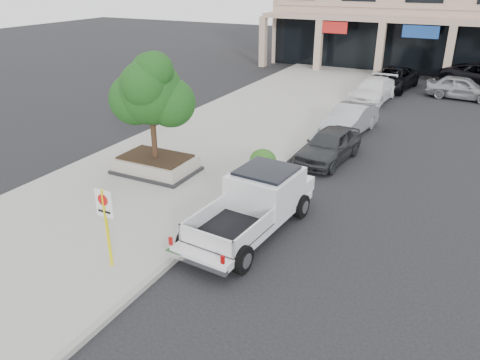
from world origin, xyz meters
name	(u,v)px	position (x,y,z in m)	size (l,w,h in m)	color
ground	(253,242)	(0.00, 0.00, 0.00)	(120.00, 120.00, 0.00)	black
sidewalk	(201,151)	(-5.50, 6.00, 0.07)	(8.00, 52.00, 0.15)	gray
curb	(281,166)	(-1.55, 6.00, 0.07)	(0.20, 52.00, 0.15)	gray
planter	(156,164)	(-5.76, 2.92, 0.48)	(3.20, 2.20, 0.68)	black
planter_tree	(156,92)	(-5.62, 3.08, 3.41)	(2.90, 2.55, 4.00)	black
no_parking_sign	(106,218)	(-2.86, -3.09, 1.63)	(0.55, 0.09, 2.30)	yellow
hedge	(263,160)	(-1.92, 4.94, 0.62)	(1.10, 0.99, 0.94)	#1D4C15
pickup_truck	(249,207)	(-0.35, 0.45, 0.91)	(2.15, 5.81, 1.83)	silver
curb_car_a	(329,145)	(0.01, 7.67, 0.72)	(1.70, 4.22, 1.44)	#292C2E
curb_car_b	(350,120)	(-0.21, 11.86, 0.72)	(1.53, 4.39, 1.45)	#979B9F
curb_car_c	(373,90)	(-0.61, 19.14, 0.72)	(2.01, 4.94, 1.43)	white
curb_car_d	(392,79)	(-0.19, 23.05, 0.77)	(2.54, 5.51, 1.53)	black
lot_car_a	(462,88)	(4.39, 22.31, 0.74)	(1.75, 4.36, 1.49)	gray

